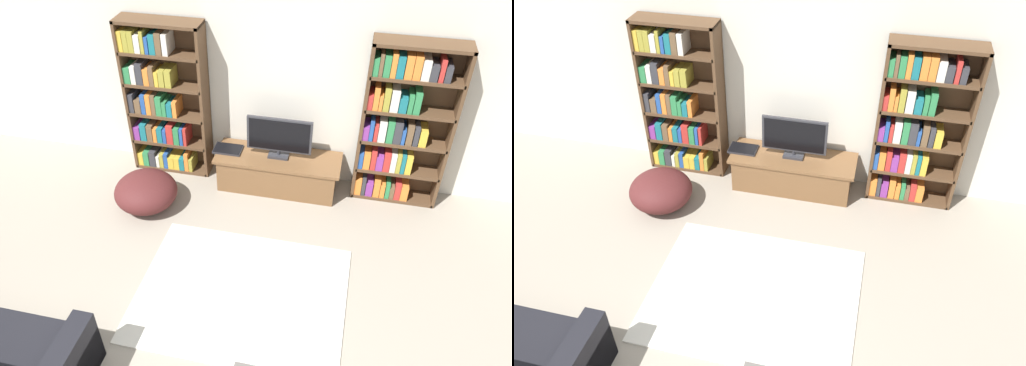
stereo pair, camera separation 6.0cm
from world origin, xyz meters
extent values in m
cube|color=silver|center=(0.00, 4.23, 1.30)|extent=(8.80, 0.06, 2.60)
cube|color=#513823|center=(-1.74, 4.03, 0.97)|extent=(0.04, 0.30, 1.93)
cube|color=#513823|center=(-0.80, 4.03, 0.97)|extent=(0.04, 0.30, 1.93)
cube|color=#513823|center=(-1.27, 4.16, 0.97)|extent=(0.97, 0.04, 1.93)
cube|color=#513823|center=(-1.27, 4.03, 1.91)|extent=(0.97, 0.30, 0.04)
cube|color=#513823|center=(-1.27, 4.03, 0.02)|extent=(0.94, 0.30, 0.04)
cube|color=gold|center=(-1.69, 4.02, 0.13)|extent=(0.07, 0.24, 0.18)
cube|color=#2D7F47|center=(-1.61, 4.02, 0.14)|extent=(0.07, 0.24, 0.20)
cube|color=#333338|center=(-1.52, 4.02, 0.14)|extent=(0.08, 0.24, 0.22)
cube|color=silver|center=(-1.45, 4.02, 0.12)|extent=(0.04, 0.24, 0.16)
cube|color=#9E9333|center=(-1.40, 4.02, 0.14)|extent=(0.05, 0.24, 0.20)
cube|color=#234C99|center=(-1.34, 4.02, 0.14)|extent=(0.05, 0.24, 0.21)
cube|color=gold|center=(-1.28, 4.02, 0.12)|extent=(0.07, 0.24, 0.17)
cube|color=gold|center=(-1.20, 4.02, 0.12)|extent=(0.07, 0.24, 0.17)
cube|color=#196B75|center=(-1.13, 4.02, 0.12)|extent=(0.06, 0.24, 0.17)
cube|color=orange|center=(-1.07, 4.02, 0.16)|extent=(0.05, 0.24, 0.25)
cube|color=#9E9333|center=(-1.01, 4.02, 0.13)|extent=(0.05, 0.24, 0.18)
cube|color=#513823|center=(-1.27, 4.03, 0.40)|extent=(0.94, 0.30, 0.04)
cube|color=#7F338C|center=(-1.68, 4.02, 0.51)|extent=(0.08, 0.24, 0.18)
cube|color=#196B75|center=(-1.59, 4.02, 0.54)|extent=(0.08, 0.24, 0.23)
cube|color=brown|center=(-1.51, 4.02, 0.53)|extent=(0.07, 0.24, 0.22)
cube|color=orange|center=(-1.44, 4.02, 0.52)|extent=(0.05, 0.24, 0.19)
cube|color=#196B75|center=(-1.38, 4.02, 0.52)|extent=(0.06, 0.24, 0.20)
cube|color=#234C99|center=(-1.32, 4.02, 0.51)|extent=(0.04, 0.24, 0.18)
cube|color=#B72D28|center=(-1.25, 4.02, 0.55)|extent=(0.08, 0.24, 0.25)
cube|color=#2D7F47|center=(-1.16, 4.02, 0.54)|extent=(0.07, 0.24, 0.23)
cube|color=#234C99|center=(-1.10, 4.02, 0.54)|extent=(0.04, 0.24, 0.23)
cube|color=#B72D28|center=(-1.05, 4.02, 0.54)|extent=(0.04, 0.24, 0.24)
cube|color=#513823|center=(-1.27, 4.03, 0.79)|extent=(0.94, 0.30, 0.04)
cube|color=#333338|center=(-1.69, 4.02, 0.93)|extent=(0.06, 0.24, 0.24)
cube|color=brown|center=(-1.61, 4.02, 0.90)|extent=(0.08, 0.24, 0.18)
cube|color=#234C99|center=(-1.54, 4.02, 0.93)|extent=(0.06, 0.24, 0.25)
cube|color=orange|center=(-1.47, 4.02, 0.94)|extent=(0.06, 0.24, 0.26)
cube|color=brown|center=(-1.41, 4.02, 0.94)|extent=(0.05, 0.24, 0.26)
cube|color=#2D7F47|center=(-1.34, 4.02, 0.93)|extent=(0.07, 0.24, 0.24)
cube|color=#2D7F47|center=(-1.28, 4.02, 0.90)|extent=(0.05, 0.24, 0.19)
cube|color=#196B75|center=(-1.21, 4.02, 0.89)|extent=(0.06, 0.24, 0.17)
cube|color=orange|center=(-1.15, 4.02, 0.91)|extent=(0.05, 0.24, 0.20)
cube|color=#513823|center=(-1.27, 4.03, 1.18)|extent=(0.94, 0.30, 0.04)
cube|color=#2D7F47|center=(-1.68, 4.02, 1.29)|extent=(0.08, 0.24, 0.19)
cube|color=silver|center=(-1.61, 4.02, 1.30)|extent=(0.06, 0.24, 0.21)
cube|color=#333338|center=(-1.53, 4.02, 1.32)|extent=(0.08, 0.24, 0.25)
cube|color=orange|center=(-1.45, 4.02, 1.29)|extent=(0.07, 0.24, 0.20)
cube|color=brown|center=(-1.38, 4.02, 1.31)|extent=(0.06, 0.24, 0.24)
cube|color=gold|center=(-1.33, 4.02, 1.28)|extent=(0.05, 0.24, 0.18)
cube|color=#9E9333|center=(-1.26, 4.02, 1.29)|extent=(0.07, 0.24, 0.20)
cube|color=#9E9333|center=(-1.18, 4.02, 1.30)|extent=(0.07, 0.24, 0.20)
cube|color=#513823|center=(-1.27, 4.03, 1.56)|extent=(0.94, 0.30, 0.04)
cube|color=gold|center=(-1.70, 4.02, 1.70)|extent=(0.05, 0.24, 0.23)
cube|color=#9E9333|center=(-1.63, 4.02, 1.70)|extent=(0.06, 0.24, 0.24)
cube|color=#9E9333|center=(-1.57, 4.02, 1.70)|extent=(0.06, 0.24, 0.24)
cube|color=silver|center=(-1.50, 4.02, 1.68)|extent=(0.07, 0.24, 0.20)
cube|color=#9E9333|center=(-1.44, 4.02, 1.71)|extent=(0.04, 0.24, 0.25)
cube|color=#234C99|center=(-1.39, 4.02, 1.68)|extent=(0.04, 0.24, 0.19)
cube|color=#196B75|center=(-1.32, 4.02, 1.69)|extent=(0.07, 0.24, 0.22)
cube|color=brown|center=(-1.25, 4.02, 1.70)|extent=(0.07, 0.24, 0.25)
cube|color=silver|center=(-1.18, 4.02, 1.70)|extent=(0.06, 0.24, 0.24)
cube|color=#513823|center=(1.02, 4.03, 0.97)|extent=(0.04, 0.30, 1.93)
cube|color=#513823|center=(1.96, 4.03, 0.97)|extent=(0.04, 0.30, 1.93)
cube|color=#513823|center=(1.49, 4.16, 0.97)|extent=(0.97, 0.04, 1.93)
cube|color=#513823|center=(1.49, 4.03, 1.91)|extent=(0.97, 0.30, 0.04)
cube|color=#513823|center=(1.49, 4.03, 0.02)|extent=(0.94, 0.30, 0.04)
cube|color=orange|center=(1.08, 4.02, 0.14)|extent=(0.08, 0.24, 0.21)
cube|color=#333338|center=(1.15, 4.02, 0.15)|extent=(0.04, 0.24, 0.23)
cube|color=#7F338C|center=(1.21, 4.02, 0.13)|extent=(0.08, 0.24, 0.18)
cube|color=orange|center=(1.30, 4.02, 0.15)|extent=(0.07, 0.24, 0.23)
cube|color=orange|center=(1.37, 4.02, 0.13)|extent=(0.05, 0.24, 0.18)
cube|color=#2D7F47|center=(1.43, 4.02, 0.14)|extent=(0.05, 0.24, 0.20)
cube|color=brown|center=(1.48, 4.02, 0.12)|extent=(0.05, 0.24, 0.17)
cube|color=#B72D28|center=(1.54, 4.02, 0.14)|extent=(0.07, 0.24, 0.22)
cube|color=orange|center=(1.62, 4.02, 0.13)|extent=(0.08, 0.24, 0.19)
cube|color=#513823|center=(1.49, 4.03, 0.40)|extent=(0.94, 0.30, 0.04)
cube|color=#234C99|center=(1.06, 4.02, 0.53)|extent=(0.05, 0.24, 0.21)
cube|color=orange|center=(1.13, 4.02, 0.52)|extent=(0.07, 0.24, 0.20)
cube|color=#B72D28|center=(1.21, 4.02, 0.54)|extent=(0.06, 0.24, 0.24)
cube|color=#7F338C|center=(1.28, 4.02, 0.52)|extent=(0.08, 0.24, 0.19)
cube|color=#B72D28|center=(1.36, 4.02, 0.54)|extent=(0.07, 0.24, 0.24)
cube|color=silver|center=(1.43, 4.02, 0.54)|extent=(0.06, 0.24, 0.23)
cube|color=#9E9333|center=(1.49, 4.02, 0.54)|extent=(0.05, 0.24, 0.24)
cube|color=#196B75|center=(1.54, 4.02, 0.54)|extent=(0.04, 0.24, 0.24)
cube|color=gold|center=(1.60, 4.02, 0.54)|extent=(0.07, 0.24, 0.24)
cube|color=#513823|center=(1.49, 4.03, 0.79)|extent=(0.94, 0.30, 0.04)
cube|color=#7F338C|center=(1.07, 4.02, 0.89)|extent=(0.07, 0.24, 0.17)
cube|color=#234C99|center=(1.13, 4.02, 0.93)|extent=(0.04, 0.24, 0.23)
cube|color=#B72D28|center=(1.18, 4.02, 0.90)|extent=(0.04, 0.24, 0.19)
cube|color=silver|center=(1.25, 4.02, 0.93)|extent=(0.08, 0.24, 0.24)
cube|color=#2D7F47|center=(1.33, 4.02, 0.94)|extent=(0.07, 0.24, 0.26)
cube|color=#333338|center=(1.41, 4.02, 0.94)|extent=(0.08, 0.24, 0.25)
cube|color=#234C99|center=(1.48, 4.02, 0.90)|extent=(0.04, 0.24, 0.18)
cube|color=brown|center=(1.54, 4.02, 0.93)|extent=(0.07, 0.24, 0.24)
cube|color=#333338|center=(1.61, 4.02, 0.92)|extent=(0.05, 0.24, 0.23)
cube|color=gold|center=(1.68, 4.02, 0.90)|extent=(0.08, 0.24, 0.19)
cube|color=#513823|center=(1.49, 4.03, 1.18)|extent=(0.94, 0.30, 0.04)
cube|color=#B72D28|center=(1.07, 4.02, 1.28)|extent=(0.06, 0.24, 0.16)
cube|color=orange|center=(1.13, 4.02, 1.32)|extent=(0.06, 0.24, 0.24)
cube|color=orange|center=(1.18, 4.02, 1.28)|extent=(0.04, 0.24, 0.17)
cube|color=#9E9333|center=(1.23, 4.02, 1.32)|extent=(0.06, 0.24, 0.25)
cube|color=silver|center=(1.32, 4.02, 1.31)|extent=(0.08, 0.24, 0.23)
cube|color=#196B75|center=(1.41, 4.02, 1.28)|extent=(0.08, 0.24, 0.16)
cube|color=#2D7F47|center=(1.48, 4.02, 1.29)|extent=(0.05, 0.24, 0.20)
cube|color=#2D7F47|center=(1.54, 4.02, 1.31)|extent=(0.07, 0.24, 0.24)
cube|color=#513823|center=(1.49, 4.03, 1.56)|extent=(0.94, 0.30, 0.04)
cube|color=#2D7F47|center=(1.07, 4.02, 1.67)|extent=(0.06, 0.24, 0.19)
cube|color=brown|center=(1.12, 4.02, 1.70)|extent=(0.04, 0.24, 0.23)
cube|color=#2D7F47|center=(1.18, 4.02, 1.69)|extent=(0.07, 0.24, 0.22)
cube|color=orange|center=(1.24, 4.02, 1.71)|extent=(0.05, 0.24, 0.25)
cube|color=#196B75|center=(1.31, 4.02, 1.69)|extent=(0.07, 0.24, 0.23)
cube|color=orange|center=(1.39, 4.02, 1.70)|extent=(0.08, 0.24, 0.24)
cube|color=orange|center=(1.47, 4.02, 1.70)|extent=(0.07, 0.24, 0.24)
cube|color=silver|center=(1.56, 4.02, 1.68)|extent=(0.08, 0.24, 0.21)
cube|color=#333338|center=(1.64, 4.02, 1.66)|extent=(0.08, 0.24, 0.17)
cube|color=#B72D28|center=(1.71, 4.02, 1.70)|extent=(0.05, 0.24, 0.23)
cube|color=#333338|center=(1.77, 4.02, 1.67)|extent=(0.06, 0.24, 0.17)
cube|color=brown|center=(0.11, 3.90, 0.20)|extent=(1.40, 0.50, 0.40)
cube|color=brown|center=(0.11, 3.90, 0.42)|extent=(1.49, 0.53, 0.04)
cube|color=#2D2D33|center=(0.11, 3.92, 0.45)|extent=(0.24, 0.16, 0.03)
cylinder|color=#2D2D33|center=(0.11, 3.92, 0.49)|extent=(0.04, 0.04, 0.05)
cube|color=#2D2D33|center=(0.11, 3.92, 0.73)|extent=(0.76, 0.04, 0.43)
cube|color=black|center=(0.11, 3.90, 0.73)|extent=(0.71, 0.00, 0.39)
cube|color=#28282D|center=(-0.51, 3.91, 0.45)|extent=(0.34, 0.23, 0.02)
cube|color=black|center=(-0.51, 3.91, 0.46)|extent=(0.33, 0.22, 0.00)
cube|color=beige|center=(0.08, 2.16, 0.01)|extent=(2.00, 1.59, 0.02)
ellipsoid|color=#4C1E1E|center=(-1.31, 3.21, 0.21)|extent=(0.73, 0.73, 0.41)
camera|label=1|loc=(0.91, -0.88, 3.85)|focal=35.00mm
camera|label=2|loc=(0.97, -0.86, 3.85)|focal=35.00mm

